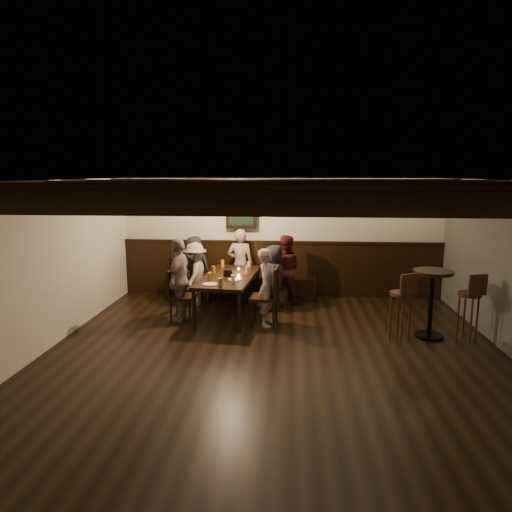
# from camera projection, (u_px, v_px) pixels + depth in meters

# --- Properties ---
(room) EXTENTS (7.00, 7.00, 7.00)m
(room) POSITION_uv_depth(u_px,v_px,m) (263.00, 255.00, 8.08)
(room) COLOR black
(room) RESTS_ON ground
(dining_table) EXTENTS (1.02, 1.98, 0.72)m
(dining_table) POSITION_uv_depth(u_px,v_px,m) (229.00, 279.00, 8.05)
(dining_table) COLOR black
(dining_table) RESTS_ON floor
(chair_left_near) EXTENTS (0.47, 0.47, 0.94)m
(chair_left_near) POSITION_uv_depth(u_px,v_px,m) (197.00, 291.00, 8.67)
(chair_left_near) COLOR black
(chair_left_near) RESTS_ON floor
(chair_left_far) EXTENTS (0.44, 0.44, 0.89)m
(chair_left_far) POSITION_uv_depth(u_px,v_px,m) (182.00, 305.00, 7.79)
(chair_left_far) COLOR black
(chair_left_far) RESTS_ON floor
(chair_right_near) EXTENTS (0.42, 0.42, 0.85)m
(chair_right_near) POSITION_uv_depth(u_px,v_px,m) (272.00, 296.00, 8.44)
(chair_right_near) COLOR black
(chair_right_near) RESTS_ON floor
(chair_right_far) EXTENTS (0.49, 0.49, 0.99)m
(chair_right_far) POSITION_uv_depth(u_px,v_px,m) (265.00, 307.00, 7.56)
(chair_right_far) COLOR black
(chair_right_far) RESTS_ON floor
(person_bench_left) EXTENTS (0.66, 0.46, 1.28)m
(person_bench_left) POSITION_uv_depth(u_px,v_px,m) (195.00, 268.00, 9.07)
(person_bench_left) COLOR black
(person_bench_left) RESTS_ON floor
(person_bench_centre) EXTENTS (0.55, 0.38, 1.42)m
(person_bench_centre) POSITION_uv_depth(u_px,v_px,m) (240.00, 264.00, 9.05)
(person_bench_centre) COLOR gray
(person_bench_centre) RESTS_ON floor
(person_bench_right) EXTENTS (0.69, 0.56, 1.34)m
(person_bench_right) POSITION_uv_depth(u_px,v_px,m) (285.00, 270.00, 8.77)
(person_bench_right) COLOR #4F1D1B
(person_bench_right) RESTS_ON floor
(person_left_near) EXTENTS (0.52, 0.82, 1.22)m
(person_left_near) POSITION_uv_depth(u_px,v_px,m) (195.00, 274.00, 8.61)
(person_left_near) COLOR gray
(person_left_near) RESTS_ON floor
(person_left_far) EXTENTS (0.42, 0.86, 1.43)m
(person_left_far) POSITION_uv_depth(u_px,v_px,m) (180.00, 280.00, 7.72)
(person_left_far) COLOR gray
(person_left_far) RESTS_ON floor
(person_right_near) EXTENTS (0.44, 0.63, 1.22)m
(person_right_near) POSITION_uv_depth(u_px,v_px,m) (274.00, 277.00, 8.37)
(person_right_near) COLOR black
(person_right_near) RESTS_ON floor
(person_right_far) EXTENTS (0.35, 0.50, 1.29)m
(person_right_far) POSITION_uv_depth(u_px,v_px,m) (267.00, 287.00, 7.49)
(person_right_far) COLOR #AA9890
(person_right_far) RESTS_ON floor
(pint_a) EXTENTS (0.07, 0.07, 0.14)m
(pint_a) POSITION_uv_depth(u_px,v_px,m) (222.00, 264.00, 8.75)
(pint_a) COLOR #BF7219
(pint_a) RESTS_ON dining_table
(pint_b) EXTENTS (0.07, 0.07, 0.14)m
(pint_b) POSITION_uv_depth(u_px,v_px,m) (249.00, 265.00, 8.61)
(pint_b) COLOR #BF7219
(pint_b) RESTS_ON dining_table
(pint_c) EXTENTS (0.07, 0.07, 0.14)m
(pint_c) POSITION_uv_depth(u_px,v_px,m) (213.00, 270.00, 8.17)
(pint_c) COLOR #BF7219
(pint_c) RESTS_ON dining_table
(pint_d) EXTENTS (0.07, 0.07, 0.14)m
(pint_d) POSITION_uv_depth(u_px,v_px,m) (247.00, 270.00, 8.17)
(pint_d) COLOR silver
(pint_d) RESTS_ON dining_table
(pint_e) EXTENTS (0.07, 0.07, 0.14)m
(pint_e) POSITION_uv_depth(u_px,v_px,m) (210.00, 277.00, 7.62)
(pint_e) COLOR #BF7219
(pint_e) RESTS_ON dining_table
(pint_f) EXTENTS (0.07, 0.07, 0.14)m
(pint_f) POSITION_uv_depth(u_px,v_px,m) (233.00, 279.00, 7.46)
(pint_f) COLOR silver
(pint_f) RESTS_ON dining_table
(pint_g) EXTENTS (0.07, 0.07, 0.14)m
(pint_g) POSITION_uv_depth(u_px,v_px,m) (220.00, 282.00, 7.24)
(pint_g) COLOR #BF7219
(pint_g) RESTS_ON dining_table
(plate_near) EXTENTS (0.24, 0.24, 0.01)m
(plate_near) POSITION_uv_depth(u_px,v_px,m) (210.00, 284.00, 7.38)
(plate_near) COLOR white
(plate_near) RESTS_ON dining_table
(plate_far) EXTENTS (0.24, 0.24, 0.01)m
(plate_far) POSITION_uv_depth(u_px,v_px,m) (235.00, 279.00, 7.71)
(plate_far) COLOR white
(plate_far) RESTS_ON dining_table
(condiment_caddy) EXTENTS (0.15, 0.10, 0.12)m
(condiment_caddy) POSITION_uv_depth(u_px,v_px,m) (228.00, 273.00, 7.98)
(condiment_caddy) COLOR black
(condiment_caddy) RESTS_ON dining_table
(candle) EXTENTS (0.05, 0.05, 0.05)m
(candle) POSITION_uv_depth(u_px,v_px,m) (239.00, 271.00, 8.30)
(candle) COLOR beige
(candle) RESTS_ON dining_table
(high_top_table) EXTENTS (0.59, 0.59, 1.05)m
(high_top_table) POSITION_uv_depth(u_px,v_px,m) (432.00, 294.00, 6.93)
(high_top_table) COLOR black
(high_top_table) RESTS_ON floor
(bar_stool_left) EXTENTS (0.37, 0.39, 1.07)m
(bar_stool_left) POSITION_uv_depth(u_px,v_px,m) (400.00, 316.00, 6.82)
(bar_stool_left) COLOR #391D12
(bar_stool_left) RESTS_ON floor
(bar_stool_right) EXTENTS (0.36, 0.38, 1.07)m
(bar_stool_right) POSITION_uv_depth(u_px,v_px,m) (468.00, 316.00, 6.79)
(bar_stool_right) COLOR #391D12
(bar_stool_right) RESTS_ON floor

